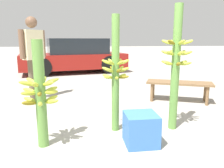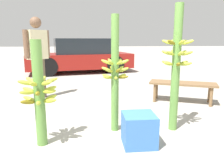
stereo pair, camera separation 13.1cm
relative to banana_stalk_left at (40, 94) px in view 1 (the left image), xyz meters
The scene contains 8 objects.
ground_plane 1.11m from the banana_stalk_left, 10.17° to the right, with size 80.00×80.00×0.00m, color #9E998E.
banana_stalk_left is the anchor object (origin of this frame).
banana_stalk_center 1.02m from the banana_stalk_left, 20.37° to the left, with size 0.39×0.40×1.60m.
banana_stalk_right 1.82m from the banana_stalk_left, ahead, with size 0.42×0.43×1.74m.
vendor_person 2.35m from the banana_stalk_left, 102.73° to the left, with size 0.49×0.53×1.74m.
market_bench 2.98m from the banana_stalk_left, 33.24° to the left, with size 1.37×0.92×0.42m.
parked_car 6.20m from the banana_stalk_left, 87.78° to the left, with size 4.24×2.45×1.32m.
produce_crate 1.28m from the banana_stalk_left, ahead, with size 0.39×0.39×0.39m.
Camera 1 is at (-0.40, -2.40, 1.27)m, focal length 35.00 mm.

